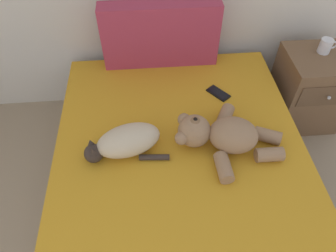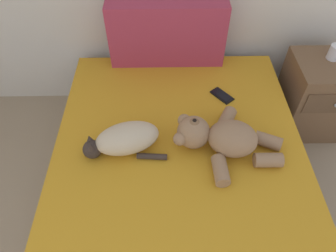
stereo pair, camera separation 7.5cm
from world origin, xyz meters
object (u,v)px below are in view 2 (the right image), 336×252
(bed, at_px, (179,186))
(nightstand, at_px, (317,96))
(cat, at_px, (124,140))
(mug, at_px, (335,52))
(cell_phone, at_px, (222,96))
(teddy_bear, at_px, (221,137))
(patterned_cushion, at_px, (167,35))

(bed, height_order, nightstand, nightstand)
(cat, bearing_deg, mug, 25.08)
(cell_phone, bearing_deg, mug, 16.52)
(bed, height_order, teddy_bear, teddy_bear)
(nightstand, relative_size, mug, 4.83)
(patterned_cushion, xyz_separation_m, cat, (-0.24, -0.76, -0.14))
(teddy_bear, distance_m, mug, 1.02)
(cat, bearing_deg, nightstand, 23.39)
(nightstand, bearing_deg, mug, 75.89)
(nightstand, bearing_deg, cat, -156.61)
(cell_phone, relative_size, nightstand, 0.28)
(teddy_bear, distance_m, nightstand, 1.01)
(teddy_bear, relative_size, nightstand, 1.03)
(patterned_cushion, distance_m, nightstand, 1.15)
(cat, distance_m, cell_phone, 0.71)
(cell_phone, height_order, mug, mug)
(bed, height_order, cat, cat)
(teddy_bear, xyz_separation_m, nightstand, (0.79, 0.57, -0.25))
(patterned_cushion, xyz_separation_m, teddy_bear, (0.27, -0.77, -0.13))
(patterned_cushion, height_order, cat, patterned_cushion)
(bed, height_order, mug, mug)
(cell_phone, bearing_deg, nightstand, 12.92)
(bed, distance_m, patterned_cushion, 0.98)
(cat, xyz_separation_m, cell_phone, (0.58, 0.40, -0.07))
(mug, bearing_deg, nightstand, -104.11)
(cat, height_order, cell_phone, cat)
(bed, distance_m, teddy_bear, 0.40)
(patterned_cushion, xyz_separation_m, cell_phone, (0.34, -0.36, -0.21))
(patterned_cushion, xyz_separation_m, nightstand, (1.07, -0.20, -0.38))
(cat, distance_m, nightstand, 1.44)
(bed, xyz_separation_m, cat, (-0.29, 0.11, 0.30))
(patterned_cushion, bearing_deg, bed, -86.48)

